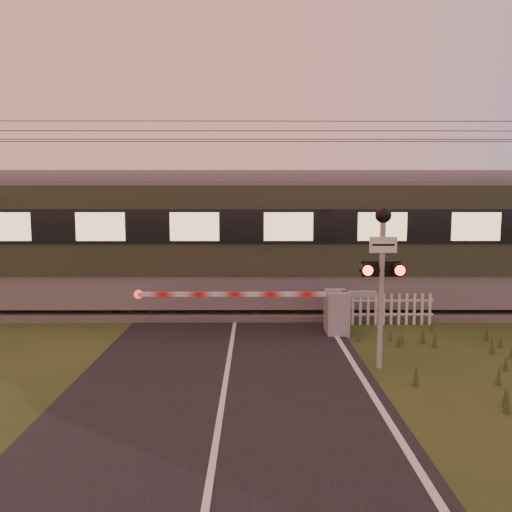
{
  "coord_description": "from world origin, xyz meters",
  "views": [
    {
      "loc": [
        0.56,
        -9.6,
        3.55
      ],
      "look_at": [
        0.62,
        3.2,
        2.17
      ],
      "focal_mm": 35.0,
      "sensor_mm": 36.0,
      "label": 1
    }
  ],
  "objects": [
    {
      "name": "picket_fence",
      "position": [
        4.22,
        4.6,
        0.46
      ],
      "size": [
        3.14,
        0.08,
        0.92
      ],
      "color": "silver",
      "rests_on": "ground"
    },
    {
      "name": "overhead_wires",
      "position": [
        0.0,
        6.5,
        5.72
      ],
      "size": [
        120.0,
        0.62,
        0.62
      ],
      "color": "black",
      "rests_on": "ground"
    },
    {
      "name": "ground",
      "position": [
        0.0,
        0.0,
        0.0
      ],
      "size": [
        160.0,
        160.0,
        0.0
      ],
      "primitive_type": "plane",
      "color": "#233916",
      "rests_on": "ground"
    },
    {
      "name": "track_bed",
      "position": [
        0.0,
        6.5,
        0.07
      ],
      "size": [
        140.0,
        3.4,
        0.39
      ],
      "color": "#47423D",
      "rests_on": "ground"
    },
    {
      "name": "crossing_signal",
      "position": [
        3.26,
        0.81,
        2.37
      ],
      "size": [
        0.88,
        0.36,
        3.45
      ],
      "color": "gray",
      "rests_on": "ground"
    },
    {
      "name": "boom_gate",
      "position": [
        2.54,
        3.69,
        0.65
      ],
      "size": [
        6.54,
        0.9,
        1.19
      ],
      "color": "gray",
      "rests_on": "ground"
    },
    {
      "name": "road",
      "position": [
        0.02,
        -0.23,
        0.01
      ],
      "size": [
        6.0,
        140.0,
        0.03
      ],
      "color": "black",
      "rests_on": "ground"
    }
  ]
}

